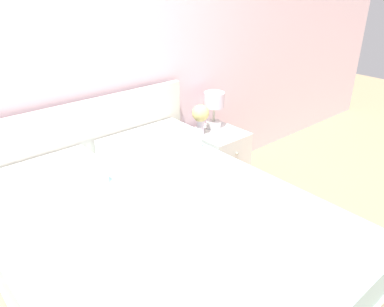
# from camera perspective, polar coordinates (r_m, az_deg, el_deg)

# --- Properties ---
(ground_plane) EXTENTS (12.00, 12.00, 0.00)m
(ground_plane) POSITION_cam_1_polar(r_m,az_deg,el_deg) (3.10, -14.60, -10.10)
(ground_plane) COLOR tan
(wall_back) EXTENTS (8.00, 0.06, 2.60)m
(wall_back) POSITION_cam_1_polar(r_m,az_deg,el_deg) (2.64, -18.58, 14.17)
(wall_back) COLOR silver
(wall_back) RESTS_ON ground_plane
(bed) EXTENTS (1.68, 1.95, 1.00)m
(bed) POSITION_cam_1_polar(r_m,az_deg,el_deg) (2.28, -4.58, -14.58)
(bed) COLOR beige
(bed) RESTS_ON ground_plane
(nightstand) EXTENTS (0.40, 0.46, 0.54)m
(nightstand) POSITION_cam_1_polar(r_m,az_deg,el_deg) (3.33, 3.87, -1.04)
(nightstand) COLOR white
(nightstand) RESTS_ON ground_plane
(table_lamp) EXTENTS (0.18, 0.18, 0.32)m
(table_lamp) POSITION_cam_1_polar(r_m,az_deg,el_deg) (3.23, 3.38, 7.39)
(table_lamp) COLOR white
(table_lamp) RESTS_ON nightstand
(flower_vase) EXTENTS (0.14, 0.14, 0.25)m
(flower_vase) POSITION_cam_1_polar(r_m,az_deg,el_deg) (3.12, 1.35, 5.82)
(flower_vase) COLOR silver
(flower_vase) RESTS_ON nightstand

